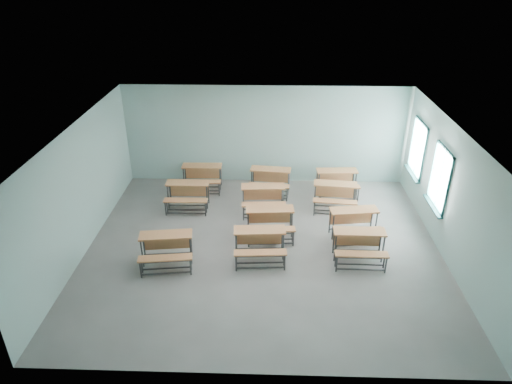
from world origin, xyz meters
TOP-DOWN VIEW (x-y plane):
  - room at (0.08, 0.03)m, footprint 9.04×8.04m
  - desk_unit_r0c0 at (-2.31, -0.76)m, footprint 1.36×1.00m
  - desk_unit_r0c1 at (-0.07, -0.47)m, footprint 1.31×0.92m
  - desk_unit_r0c2 at (2.35, -0.45)m, footprint 1.27×0.86m
  - desk_unit_r1c1 at (0.17, 0.57)m, footprint 1.31×0.92m
  - desk_unit_r1c2 at (2.39, 0.59)m, footprint 1.36×1.00m
  - desk_unit_r2c0 at (-2.27, 2.05)m, footprint 1.26×0.85m
  - desk_unit_r2c1 at (-0.03, 1.89)m, footprint 1.31×0.92m
  - desk_unit_r2c2 at (2.07, 2.13)m, footprint 1.34×0.97m
  - desk_unit_r3c0 at (-2.01, 3.29)m, footprint 1.28×0.87m
  - desk_unit_r3c1 at (0.16, 3.09)m, footprint 1.34×0.97m
  - desk_unit_r3c2 at (2.25, 3.06)m, footprint 1.31×0.93m

SIDE VIEW (x-z plane):
  - desk_unit_r0c0 at x=-2.31m, z-range 0.14..0.92m
  - desk_unit_r0c1 at x=-0.07m, z-range 0.14..0.92m
  - desk_unit_r0c2 at x=2.35m, z-range 0.14..0.92m
  - desk_unit_r1c1 at x=0.17m, z-range 0.14..0.92m
  - desk_unit_r1c2 at x=2.39m, z-range 0.14..0.92m
  - desk_unit_r2c0 at x=-2.27m, z-range 0.14..0.92m
  - desk_unit_r2c1 at x=-0.03m, z-range 0.14..0.92m
  - desk_unit_r2c2 at x=2.07m, z-range 0.14..0.92m
  - desk_unit_r3c0 at x=-2.01m, z-range 0.14..0.92m
  - desk_unit_r3c1 at x=0.16m, z-range 0.14..0.92m
  - desk_unit_r3c2 at x=2.25m, z-range 0.14..0.92m
  - room at x=0.08m, z-range -0.02..3.22m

